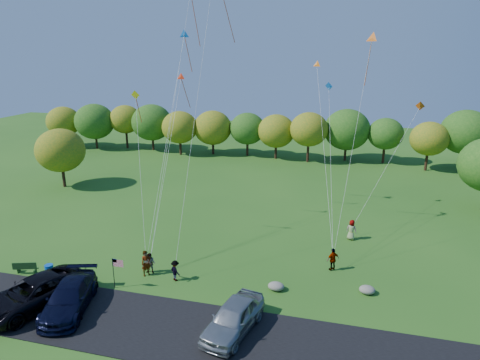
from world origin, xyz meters
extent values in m
plane|color=#275718|center=(0.00, 0.00, 0.00)|extent=(140.00, 140.00, 0.00)
cube|color=black|center=(0.00, -4.00, 0.03)|extent=(44.00, 6.00, 0.06)
cylinder|color=#3A2215|center=(-35.16, 37.46, 1.34)|extent=(0.36, 0.36, 2.69)
ellipsoid|color=#3F6A1A|center=(-35.16, 37.46, 4.51)|extent=(5.60, 5.60, 5.04)
cylinder|color=#3A2215|center=(-30.66, 38.44, 1.12)|extent=(0.36, 0.36, 2.24)
ellipsoid|color=#3F6A1A|center=(-30.66, 38.44, 4.17)|extent=(5.91, 5.91, 5.32)
cylinder|color=#3A2215|center=(-25.08, 39.57, 1.19)|extent=(0.36, 0.36, 2.37)
ellipsoid|color=#1E5516|center=(-25.08, 39.57, 4.29)|extent=(5.89, 5.89, 5.30)
cylinder|color=#3A2215|center=(-20.73, 36.60, 1.15)|extent=(0.36, 0.36, 2.30)
ellipsoid|color=#3F6A1A|center=(-20.73, 36.60, 4.02)|extent=(5.29, 5.29, 4.76)
cylinder|color=#3A2215|center=(-14.74, 37.80, 1.34)|extent=(0.36, 0.36, 2.67)
ellipsoid|color=#3F6A1A|center=(-14.74, 37.80, 4.90)|extent=(6.85, 6.85, 6.16)
cylinder|color=#3A2215|center=(-9.44, 37.70, 1.17)|extent=(0.36, 0.36, 2.34)
ellipsoid|color=#1E5516|center=(-9.44, 37.70, 4.37)|extent=(6.25, 6.25, 5.62)
cylinder|color=#3A2215|center=(-4.51, 36.08, 1.54)|extent=(0.36, 0.36, 3.08)
ellipsoid|color=#1E5516|center=(-4.51, 36.08, 5.20)|extent=(6.52, 6.52, 5.87)
cylinder|color=#3A2215|center=(0.09, 36.65, 1.60)|extent=(0.36, 0.36, 3.19)
ellipsoid|color=#3F6A1A|center=(0.09, 36.65, 5.25)|extent=(6.34, 6.34, 5.70)
cylinder|color=#3A2215|center=(5.43, 36.35, 1.45)|extent=(0.36, 0.36, 2.89)
ellipsoid|color=#3F6A1A|center=(5.43, 36.35, 4.89)|extent=(6.15, 6.15, 5.53)
cylinder|color=#3A2215|center=(10.66, 37.14, 1.23)|extent=(0.36, 0.36, 2.45)
ellipsoid|color=#1E5516|center=(10.66, 37.14, 4.76)|extent=(7.10, 7.10, 6.39)
cylinder|color=#3A2215|center=(14.86, 37.92, 1.37)|extent=(0.36, 0.36, 2.75)
ellipsoid|color=#1E5516|center=(14.86, 37.92, 4.70)|extent=(6.00, 6.00, 5.40)
cylinder|color=#3A2215|center=(19.25, 39.31, 1.34)|extent=(0.36, 0.36, 2.67)
ellipsoid|color=#3F6A1A|center=(19.25, 39.31, 4.92)|extent=(6.92, 6.92, 6.23)
cylinder|color=#3A2215|center=(24.41, 36.47, 1.31)|extent=(0.36, 0.36, 2.61)
ellipsoid|color=#1E5516|center=(24.41, 36.47, 4.44)|extent=(5.63, 5.63, 5.07)
cylinder|color=#3A2215|center=(-22.00, 18.00, 1.30)|extent=(0.36, 0.36, 2.60)
ellipsoid|color=#3F6A1A|center=(-22.00, 18.00, 4.42)|extent=(5.60, 5.60, 5.04)
imported|color=black|center=(-8.09, -4.01, 0.99)|extent=(5.34, 7.32, 1.85)
imported|color=black|center=(-5.75, -3.75, 0.90)|extent=(3.91, 6.24, 1.68)
imported|color=#969A9F|center=(4.71, -3.25, 0.95)|extent=(3.13, 5.55, 1.78)
imported|color=#4C4C59|center=(-3.08, 1.41, 0.96)|extent=(0.81, 0.83, 1.92)
imported|color=#4C4C59|center=(-2.95, 1.77, 0.78)|extent=(0.77, 0.61, 1.56)
imported|color=#4C4C59|center=(-0.79, 1.27, 0.76)|extent=(1.13, 1.02, 1.52)
imported|color=#4C4C59|center=(9.88, 5.57, 0.87)|extent=(1.07, 0.95, 1.74)
imported|color=#4C4C59|center=(11.14, 11.39, 0.89)|extent=(1.01, 0.82, 1.78)
cube|color=#193F16|center=(-11.67, -0.55, 0.40)|extent=(1.65, 0.64, 0.06)
cube|color=#193F16|center=(-11.67, -0.72, 0.68)|extent=(1.64, 0.58, 0.52)
cube|color=#193F16|center=(-12.38, -0.55, 0.20)|extent=(0.20, 0.43, 0.40)
cube|color=#193F16|center=(-10.96, -0.55, 0.20)|extent=(0.20, 0.43, 0.40)
cylinder|color=#0B46A7|center=(-9.80, -0.47, 0.45)|extent=(0.59, 0.59, 0.89)
cylinder|color=black|center=(-4.44, -0.70, 1.12)|extent=(0.05, 0.05, 2.23)
cube|color=red|center=(-4.04, -0.70, 1.92)|extent=(0.80, 0.54, 0.02)
cube|color=navy|center=(-4.28, -0.69, 2.08)|extent=(0.32, 0.02, 0.25)
ellipsoid|color=gray|center=(6.31, 1.81, 0.28)|extent=(1.12, 0.88, 0.56)
ellipsoid|color=gray|center=(12.29, 2.92, 0.27)|extent=(1.05, 0.88, 0.55)
cone|color=blue|center=(-4.01, 12.73, 16.87)|extent=(1.00, 0.76, 0.89)
cone|color=orange|center=(7.02, 17.14, 14.33)|extent=(0.82, 0.49, 0.72)
cone|color=#CD580E|center=(11.49, 11.89, 16.47)|extent=(1.08, 0.83, 0.95)
cube|color=#B8470D|center=(15.83, 14.45, 11.20)|extent=(0.72, 0.31, 0.75)
cube|color=yellow|center=(-5.82, 6.67, 12.30)|extent=(0.72, 0.22, 0.70)
cube|color=blue|center=(8.37, 14.04, 12.67)|extent=(0.64, 0.40, 0.69)
cone|color=red|center=(-3.81, 11.08, 13.42)|extent=(0.84, 0.58, 0.70)
camera|label=1|loc=(10.39, -23.55, 15.70)|focal=32.00mm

